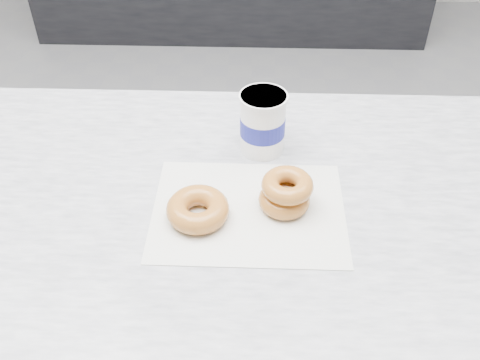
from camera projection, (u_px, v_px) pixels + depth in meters
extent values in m
plane|color=gray|center=(208.00, 266.00, 2.01)|extent=(5.00, 5.00, 0.00)
cube|color=#333335|center=(181.00, 346.00, 1.27)|extent=(3.00, 0.70, 0.86)
cube|color=silver|center=(163.00, 211.00, 0.98)|extent=(3.06, 0.76, 0.04)
cube|color=silver|center=(249.00, 211.00, 0.95)|extent=(0.34, 0.26, 0.00)
torus|color=#BC6D33|center=(198.00, 209.00, 0.92)|extent=(0.12, 0.12, 0.04)
torus|color=#BC6D33|center=(284.00, 200.00, 0.94)|extent=(0.09, 0.09, 0.03)
torus|color=#BC6D33|center=(287.00, 185.00, 0.93)|extent=(0.13, 0.13, 0.03)
cylinder|color=white|center=(263.00, 123.00, 1.04)|extent=(0.09, 0.09, 0.13)
cylinder|color=white|center=(264.00, 97.00, 1.00)|extent=(0.09, 0.09, 0.01)
cylinder|color=navy|center=(263.00, 125.00, 1.05)|extent=(0.10, 0.10, 0.04)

